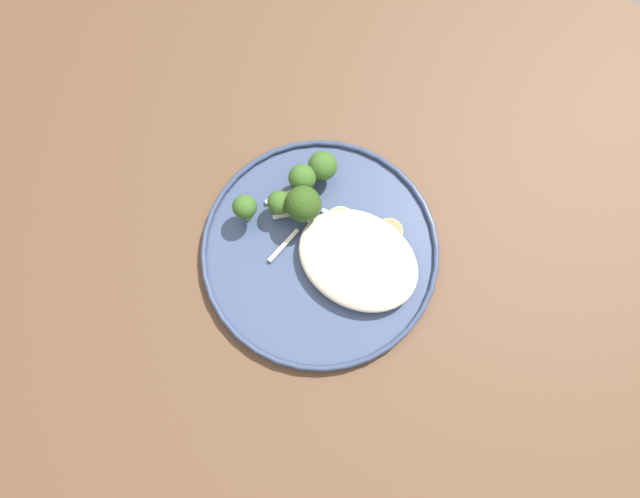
# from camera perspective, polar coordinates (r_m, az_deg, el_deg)

# --- Properties ---
(ground) EXTENTS (6.00, 6.00, 0.00)m
(ground) POSITION_cam_1_polar(r_m,az_deg,el_deg) (1.51, 1.88, -7.14)
(ground) COLOR #665B51
(wooden_dining_table) EXTENTS (1.40, 1.00, 0.74)m
(wooden_dining_table) POSITION_cam_1_polar(r_m,az_deg,el_deg) (0.86, 3.28, -1.42)
(wooden_dining_table) COLOR brown
(wooden_dining_table) RESTS_ON ground
(dinner_plate) EXTENTS (0.29, 0.29, 0.02)m
(dinner_plate) POSITION_cam_1_polar(r_m,az_deg,el_deg) (0.78, 0.00, -0.21)
(dinner_plate) COLOR #38476B
(dinner_plate) RESTS_ON wooden_dining_table
(noodle_bed) EXTENTS (0.15, 0.12, 0.03)m
(noodle_bed) POSITION_cam_1_polar(r_m,az_deg,el_deg) (0.76, 3.45, -0.98)
(noodle_bed) COLOR beige
(noodle_bed) RESTS_ON dinner_plate
(seared_scallop_right_edge) EXTENTS (0.03, 0.03, 0.02)m
(seared_scallop_right_edge) POSITION_cam_1_polar(r_m,az_deg,el_deg) (0.77, 1.85, 2.48)
(seared_scallop_right_edge) COLOR beige
(seared_scallop_right_edge) RESTS_ON dinner_plate
(seared_scallop_on_noodles) EXTENTS (0.03, 0.03, 0.02)m
(seared_scallop_on_noodles) POSITION_cam_1_polar(r_m,az_deg,el_deg) (0.76, 3.45, -1.01)
(seared_scallop_on_noodles) COLOR #DBB77A
(seared_scallop_on_noodles) RESTS_ON dinner_plate
(seared_scallop_large_seared) EXTENTS (0.03, 0.03, 0.01)m
(seared_scallop_large_seared) POSITION_cam_1_polar(r_m,az_deg,el_deg) (0.77, 6.21, 1.51)
(seared_scallop_large_seared) COLOR #DBB77A
(seared_scallop_large_seared) RESTS_ON dinner_plate
(seared_scallop_half_hidden) EXTENTS (0.03, 0.03, 0.01)m
(seared_scallop_half_hidden) POSITION_cam_1_polar(r_m,az_deg,el_deg) (0.76, 5.08, -1.03)
(seared_scallop_half_hidden) COLOR #DBB77A
(seared_scallop_half_hidden) RESTS_ON dinner_plate
(seared_scallop_front_small) EXTENTS (0.02, 0.02, 0.01)m
(seared_scallop_front_small) POSITION_cam_1_polar(r_m,az_deg,el_deg) (0.76, 1.91, 0.26)
(seared_scallop_front_small) COLOR #E5C689
(seared_scallop_front_small) RESTS_ON dinner_plate
(seared_scallop_left_edge) EXTENTS (0.03, 0.03, 0.01)m
(seared_scallop_left_edge) POSITION_cam_1_polar(r_m,az_deg,el_deg) (0.76, 1.42, -1.67)
(seared_scallop_left_edge) COLOR #DBB77A
(seared_scallop_left_edge) RESTS_ON dinner_plate
(broccoli_floret_split_head) EXTENTS (0.03, 0.03, 0.05)m
(broccoli_floret_split_head) POSITION_cam_1_polar(r_m,az_deg,el_deg) (0.76, -6.75, 3.71)
(broccoli_floret_split_head) COLOR #7A994C
(broccoli_floret_split_head) RESTS_ON dinner_plate
(broccoli_floret_right_tilted) EXTENTS (0.04, 0.04, 0.06)m
(broccoli_floret_right_tilted) POSITION_cam_1_polar(r_m,az_deg,el_deg) (0.75, -1.72, 3.75)
(broccoli_floret_right_tilted) COLOR #89A356
(broccoli_floret_right_tilted) RESTS_ON dinner_plate
(broccoli_floret_center_pile) EXTENTS (0.04, 0.04, 0.05)m
(broccoli_floret_center_pile) POSITION_cam_1_polar(r_m,az_deg,el_deg) (0.78, 0.23, 7.44)
(broccoli_floret_center_pile) COLOR #7A994C
(broccoli_floret_center_pile) RESTS_ON dinner_plate
(broccoli_floret_small_sprig) EXTENTS (0.03, 0.03, 0.04)m
(broccoli_floret_small_sprig) POSITION_cam_1_polar(r_m,az_deg,el_deg) (0.76, -3.65, 4.13)
(broccoli_floret_small_sprig) COLOR #89A356
(broccoli_floret_small_sprig) RESTS_ON dinner_plate
(broccoli_floret_rear_charred) EXTENTS (0.03, 0.03, 0.05)m
(broccoli_floret_rear_charred) POSITION_cam_1_polar(r_m,az_deg,el_deg) (0.77, -1.60, 6.35)
(broccoli_floret_rear_charred) COLOR #7A994C
(broccoli_floret_rear_charred) RESTS_ON dinner_plate
(onion_sliver_long_sliver) EXTENTS (0.04, 0.04, 0.00)m
(onion_sliver_long_sliver) POSITION_cam_1_polar(r_m,az_deg,el_deg) (0.78, -2.29, 3.23)
(onion_sliver_long_sliver) COLOR silver
(onion_sliver_long_sliver) RESTS_ON dinner_plate
(onion_sliver_short_strip) EXTENTS (0.01, 0.05, 0.00)m
(onion_sliver_short_strip) POSITION_cam_1_polar(r_m,az_deg,el_deg) (0.77, -3.28, 0.33)
(onion_sliver_short_strip) COLOR silver
(onion_sliver_short_strip) RESTS_ON dinner_plate
(onion_sliver_curled_piece) EXTENTS (0.03, 0.05, 0.00)m
(onion_sliver_curled_piece) POSITION_cam_1_polar(r_m,az_deg,el_deg) (0.79, -3.18, 4.89)
(onion_sliver_curled_piece) COLOR silver
(onion_sliver_curled_piece) RESTS_ON dinner_plate
(onion_sliver_pale_crescent) EXTENTS (0.05, 0.01, 0.00)m
(onion_sliver_pale_crescent) POSITION_cam_1_polar(r_m,az_deg,el_deg) (0.78, 1.96, 2.64)
(onion_sliver_pale_crescent) COLOR silver
(onion_sliver_pale_crescent) RESTS_ON dinner_plate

